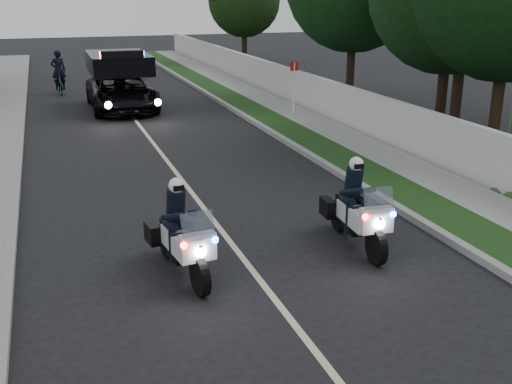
% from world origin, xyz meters
% --- Properties ---
extents(ground, '(120.00, 120.00, 0.00)m').
position_xyz_m(ground, '(0.00, 0.00, 0.00)').
color(ground, black).
rests_on(ground, ground).
extents(curb_right, '(0.20, 60.00, 0.15)m').
position_xyz_m(curb_right, '(4.10, 10.00, 0.07)').
color(curb_right, gray).
rests_on(curb_right, ground).
extents(grass_verge, '(1.20, 60.00, 0.16)m').
position_xyz_m(grass_verge, '(4.80, 10.00, 0.08)').
color(grass_verge, '#193814').
rests_on(grass_verge, ground).
extents(sidewalk_right, '(1.40, 60.00, 0.16)m').
position_xyz_m(sidewalk_right, '(6.10, 10.00, 0.08)').
color(sidewalk_right, gray).
rests_on(sidewalk_right, ground).
extents(property_wall, '(0.22, 60.00, 1.50)m').
position_xyz_m(property_wall, '(7.10, 10.00, 0.75)').
color(property_wall, beige).
rests_on(property_wall, ground).
extents(curb_left, '(0.20, 60.00, 0.15)m').
position_xyz_m(curb_left, '(-4.10, 10.00, 0.07)').
color(curb_left, gray).
rests_on(curb_left, ground).
extents(lane_marking, '(0.12, 50.00, 0.01)m').
position_xyz_m(lane_marking, '(0.00, 10.00, 0.00)').
color(lane_marking, '#BFB78C').
rests_on(lane_marking, ground).
extents(police_moto_left, '(0.96, 2.12, 1.74)m').
position_xyz_m(police_moto_left, '(-1.20, 0.20, 0.00)').
color(police_moto_left, silver).
rests_on(police_moto_left, ground).
extents(police_moto_right, '(0.85, 2.11, 1.76)m').
position_xyz_m(police_moto_right, '(2.27, 0.34, 0.00)').
color(police_moto_right, silver).
rests_on(police_moto_right, ground).
extents(police_suv, '(2.56, 5.53, 2.69)m').
position_xyz_m(police_suv, '(-0.18, 16.34, 0.00)').
color(police_suv, black).
rests_on(police_suv, ground).
extents(bicycle, '(0.65, 1.57, 0.80)m').
position_xyz_m(bicycle, '(-2.46, 21.47, 0.00)').
color(bicycle, black).
rests_on(bicycle, ground).
extents(cyclist, '(0.69, 0.48, 1.86)m').
position_xyz_m(cyclist, '(-2.46, 21.47, 0.00)').
color(cyclist, black).
rests_on(cyclist, ground).
extents(sign_post, '(0.37, 0.37, 2.20)m').
position_xyz_m(sign_post, '(6.00, 12.61, 0.00)').
color(sign_post, red).
rests_on(sign_post, ground).
extents(tree_right_a, '(7.62, 7.62, 9.72)m').
position_xyz_m(tree_right_a, '(9.91, 5.78, 0.00)').
color(tree_right_a, black).
rests_on(tree_right_a, ground).
extents(tree_right_b, '(6.23, 6.23, 9.19)m').
position_xyz_m(tree_right_b, '(9.91, 8.59, 0.00)').
color(tree_right_b, '#113512').
rests_on(tree_right_b, ground).
extents(tree_right_c, '(6.47, 6.47, 9.63)m').
position_xyz_m(tree_right_c, '(9.94, 7.80, 0.00)').
color(tree_right_c, black).
rests_on(tree_right_c, ground).
extents(tree_right_d, '(7.22, 7.22, 9.86)m').
position_xyz_m(tree_right_d, '(9.77, 15.18, 0.00)').
color(tree_right_d, '#123612').
rests_on(tree_right_d, ground).
extents(tree_right_e, '(5.17, 5.17, 7.94)m').
position_xyz_m(tree_right_e, '(9.91, 30.91, 0.00)').
color(tree_right_e, '#193510').
rests_on(tree_right_e, ground).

